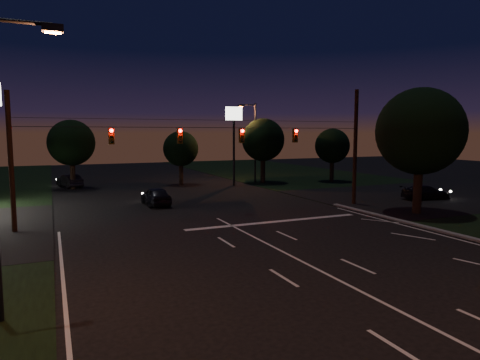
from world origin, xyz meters
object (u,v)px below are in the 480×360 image
car_oncoming_b (70,181)px  car_cross (426,192)px  utility_pole_right (354,204)px  car_oncoming_a (156,196)px  tree_right_near (419,132)px

car_oncoming_b → car_cross: size_ratio=0.97×
car_cross → utility_pole_right: bearing=94.3°
utility_pole_right → car_cross: bearing=-4.4°
utility_pole_right → car_oncoming_a: (-14.53, 5.92, 0.72)m
car_oncoming_b → car_cross: bearing=124.1°
tree_right_near → car_cross: bearing=37.3°
car_oncoming_a → car_cross: car_oncoming_a is taller
car_oncoming_a → car_oncoming_b: 15.80m
car_oncoming_a → car_oncoming_b: size_ratio=1.03×
utility_pole_right → car_cross: (7.15, -0.55, 0.61)m
car_oncoming_a → car_cross: 22.62m
utility_pole_right → car_oncoming_b: 28.94m
utility_pole_right → tree_right_near: (1.53, -4.83, 5.68)m
utility_pole_right → car_oncoming_b: bearing=134.5°
car_oncoming_a → car_cross: bearing=162.1°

